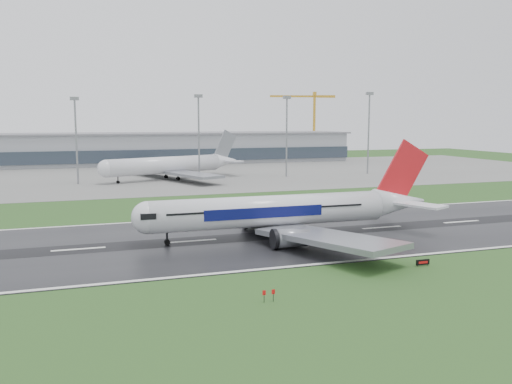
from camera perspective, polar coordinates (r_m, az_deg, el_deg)
name	(u,v)px	position (r m, az deg, el deg)	size (l,w,h in m)	color
ground	(192,241)	(99.45, -6.83, -5.28)	(520.00, 520.00, 0.00)	#22471A
runway	(192,241)	(99.44, -6.83, -5.25)	(400.00, 45.00, 0.10)	black
apron	(131,175)	(221.98, -13.28, 1.75)	(400.00, 130.00, 0.08)	slate
terminal	(119,149)	(281.08, -14.42, 4.45)	(240.00, 36.00, 15.00)	gray
main_airliner	(290,191)	(101.23, 3.69, 0.08)	(59.29, 56.47, 17.50)	silver
parked_airliner	(170,156)	(202.88, -9.16, 3.83)	(60.19, 56.04, 17.64)	silver
tower_crane	(314,124)	(324.20, 6.25, 7.20)	(39.45, 2.15, 39.37)	gold
runway_sign	(423,263)	(86.36, 17.42, -7.23)	(2.30, 0.26, 1.04)	black
floodmast_2	(76,143)	(195.21, -18.68, 5.02)	(0.64, 0.64, 28.98)	gray
floodmast_3	(199,139)	(199.66, -6.13, 5.64)	(0.64, 0.64, 30.45)	gray
floodmast_4	(287,138)	(209.85, 3.30, 5.77)	(0.64, 0.64, 30.40)	gray
floodmast_5	(369,135)	(225.70, 11.96, 6.01)	(0.64, 0.64, 32.45)	gray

